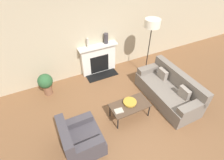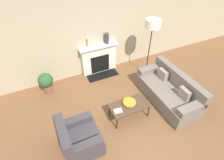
# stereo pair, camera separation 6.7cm
# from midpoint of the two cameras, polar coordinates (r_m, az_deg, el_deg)

# --- Properties ---
(ground_plane) EXTENTS (18.00, 18.00, 0.00)m
(ground_plane) POSITION_cam_midpoint_polar(r_m,az_deg,el_deg) (4.58, 9.35, -14.42)
(ground_plane) COLOR brown
(wall_back) EXTENTS (18.00, 0.06, 2.90)m
(wall_back) POSITION_cam_midpoint_polar(r_m,az_deg,el_deg) (5.52, -4.39, 16.04)
(wall_back) COLOR #BCAD8E
(wall_back) RESTS_ON ground_plane
(fireplace) EXTENTS (1.28, 0.59, 1.01)m
(fireplace) POSITION_cam_midpoint_polar(r_m,az_deg,el_deg) (5.84, -3.92, 6.80)
(fireplace) COLOR silver
(fireplace) RESTS_ON ground_plane
(couch) EXTENTS (0.88, 1.93, 0.84)m
(couch) POSITION_cam_midpoint_polar(r_m,az_deg,el_deg) (5.15, 18.39, -3.47)
(couch) COLOR slate
(couch) RESTS_ON ground_plane
(armchair_near) EXTENTS (0.82, 0.86, 0.82)m
(armchair_near) POSITION_cam_midpoint_polar(r_m,az_deg,el_deg) (4.03, -10.34, -18.36)
(armchair_near) COLOR #423D42
(armchair_near) RESTS_ON ground_plane
(coffee_table) EXTENTS (0.98, 0.53, 0.42)m
(coffee_table) POSITION_cam_midpoint_polar(r_m,az_deg,el_deg) (4.44, 6.10, -8.43)
(coffee_table) COLOR #4C3828
(coffee_table) RESTS_ON ground_plane
(bowl) EXTENTS (0.34, 0.34, 0.06)m
(bowl) POSITION_cam_midpoint_polar(r_m,az_deg,el_deg) (4.43, 6.10, -7.27)
(bowl) COLOR #BC8E2D
(bowl) RESTS_ON coffee_table
(book) EXTENTS (0.23, 0.18, 0.02)m
(book) POSITION_cam_midpoint_polar(r_m,az_deg,el_deg) (4.25, 2.41, -10.06)
(book) COLOR #B2A893
(book) RESTS_ON coffee_table
(floor_lamp) EXTENTS (0.45, 0.45, 1.90)m
(floor_lamp) POSITION_cam_midpoint_polar(r_m,az_deg,el_deg) (5.25, 13.48, 16.39)
(floor_lamp) COLOR black
(floor_lamp) RESTS_ON ground_plane
(mantel_vase_left) EXTENTS (0.08, 0.08, 0.31)m
(mantel_vase_left) POSITION_cam_midpoint_polar(r_m,az_deg,el_deg) (5.43, -7.34, 12.01)
(mantel_vase_left) COLOR beige
(mantel_vase_left) RESTS_ON fireplace
(mantel_vase_center_left) EXTENTS (0.14, 0.14, 0.33)m
(mantel_vase_center_left) POSITION_cam_midpoint_polar(r_m,az_deg,el_deg) (5.61, -1.40, 13.43)
(mantel_vase_center_left) COLOR #3D383D
(mantel_vase_center_left) RESTS_ON fireplace
(potted_plant) EXTENTS (0.42, 0.42, 0.69)m
(potted_plant) POSITION_cam_midpoint_polar(r_m,az_deg,el_deg) (5.36, -20.43, -0.60)
(potted_plant) COLOR brown
(potted_plant) RESTS_ON ground_plane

